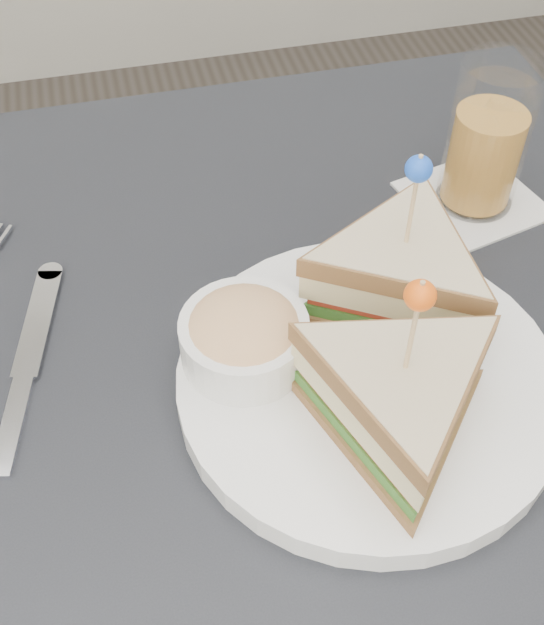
% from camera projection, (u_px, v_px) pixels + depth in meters
% --- Properties ---
extents(table, '(0.80, 0.80, 0.75)m').
position_uv_depth(table, '(263.00, 423.00, 0.66)').
color(table, black).
rests_on(table, ground).
extents(plate_meal, '(0.36, 0.36, 0.17)m').
position_uv_depth(plate_meal, '(377.00, 344.00, 0.56)').
color(plate_meal, white).
rests_on(plate_meal, table).
extents(cutlery_knife, '(0.06, 0.21, 0.01)m').
position_uv_depth(cutlery_knife, '(26.00, 369.00, 0.60)').
color(cutlery_knife, white).
rests_on(cutlery_knife, table).
extents(drink_set, '(0.14, 0.14, 0.14)m').
position_uv_depth(drink_set, '(486.00, 145.00, 0.69)').
color(drink_set, white).
rests_on(drink_set, table).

